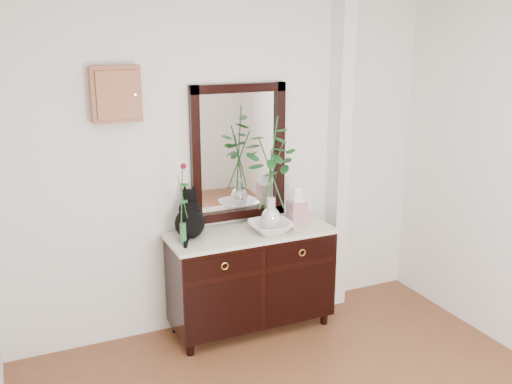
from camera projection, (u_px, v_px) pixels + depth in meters
name	position (u px, v px, depth m)	size (l,w,h in m)	color
wall_back	(227.00, 165.00, 4.57)	(3.60, 0.04, 2.70)	white
pilaster	(339.00, 156.00, 4.89)	(0.12, 0.20, 2.70)	white
sideboard	(251.00, 275.00, 4.62)	(1.33, 0.52, 0.82)	black
wall_mirror	(239.00, 153.00, 4.57)	(0.80, 0.06, 1.10)	black
key_cabinet	(116.00, 94.00, 4.03)	(0.35, 0.10, 0.40)	brown
cat	(190.00, 214.00, 4.35)	(0.26, 0.32, 0.37)	black
lotus_bowl	(271.00, 227.00, 4.50)	(0.34, 0.34, 0.08)	white
vase_branches	(271.00, 173.00, 4.38)	(0.44, 0.44, 0.92)	silver
bud_vase_rose	(182.00, 203.00, 4.17)	(0.08, 0.08, 0.63)	#2F683C
ginger_jar	(297.00, 206.00, 4.58)	(0.13, 0.13, 0.35)	silver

